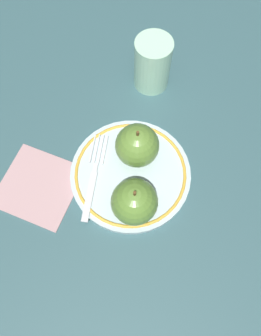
{
  "coord_description": "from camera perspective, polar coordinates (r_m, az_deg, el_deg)",
  "views": [
    {
      "loc": [
        -0.01,
        -0.21,
        0.57
      ],
      "look_at": [
        0.01,
        0.01,
        0.04
      ],
      "focal_mm": 35.0,
      "sensor_mm": 36.0,
      "label": 1
    }
  ],
  "objects": [
    {
      "name": "napkin_folded",
      "position": [
        0.62,
        -15.72,
        -3.0
      ],
      "size": [
        0.18,
        0.18,
        0.01
      ],
      "primitive_type": "cube",
      "rotation": [
        0.0,
        0.0,
        -0.48
      ],
      "color": "#BC9395",
      "rests_on": "ground_plane"
    },
    {
      "name": "plate",
      "position": [
        0.6,
        -0.0,
        -0.99
      ],
      "size": [
        0.22,
        0.22,
        0.02
      ],
      "color": "silver",
      "rests_on": "ground_plane"
    },
    {
      "name": "drinking_glass",
      "position": [
        0.67,
        3.83,
        17.63
      ],
      "size": [
        0.07,
        0.07,
        0.11
      ],
      "primitive_type": "cylinder",
      "color": "#B5EEC7",
      "rests_on": "ground_plane"
    },
    {
      "name": "fork",
      "position": [
        0.59,
        -6.54,
        -1.86
      ],
      "size": [
        0.06,
        0.17,
        0.0
      ],
      "rotation": [
        0.0,
        0.0,
        1.33
      ],
      "color": "silver",
      "rests_on": "plate"
    },
    {
      "name": "apple_second_whole",
      "position": [
        0.54,
        0.68,
        -5.9
      ],
      "size": [
        0.08,
        0.08,
        0.09
      ],
      "color": "olive",
      "rests_on": "plate"
    },
    {
      "name": "apple_red_whole",
      "position": [
        0.58,
        1.17,
        3.93
      ],
      "size": [
        0.08,
        0.08,
        0.09
      ],
      "color": "olive",
      "rests_on": "plate"
    },
    {
      "name": "ground_plane",
      "position": [
        0.61,
        -0.8,
        -2.48
      ],
      "size": [
        2.0,
        2.0,
        0.0
      ],
      "primitive_type": "plane",
      "color": "#35595F"
    }
  ]
}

